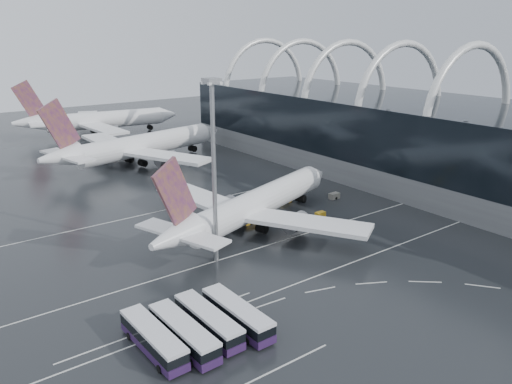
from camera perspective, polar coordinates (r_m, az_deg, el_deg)
ground at (r=80.46m, az=5.10°, el=-9.33°), size 420.00×420.00×0.00m
terminal at (r=134.21m, az=19.56°, el=5.73°), size 42.00×160.00×34.90m
lane_marking_near at (r=79.15m, az=6.08°, el=-9.85°), size 120.00×0.25×0.01m
lane_marking_mid at (r=88.83m, az=-0.05°, el=-6.52°), size 120.00×0.25×0.01m
lane_marking_far at (r=110.99m, az=-8.69°, el=-1.66°), size 120.00×0.25×0.01m
bus_bay_line_north at (r=68.84m, az=-10.57°, el=-14.65°), size 28.00×0.25×0.01m
airliner_main at (r=95.99m, az=-0.40°, el=-1.62°), size 53.79×46.63×18.69m
airliner_gate_b at (r=147.61m, az=-13.32°, el=5.09°), size 60.73×53.72×21.20m
airliner_gate_c at (r=195.32m, az=-17.72°, el=7.75°), size 59.39×54.28×21.16m
bus_row_near_a at (r=63.25m, az=-11.66°, el=-16.11°), size 3.27×12.64×3.09m
bus_row_near_b at (r=63.63m, az=-8.27°, el=-15.65°), size 3.32×12.81×3.14m
bus_row_near_c at (r=65.58m, az=-5.47°, el=-14.46°), size 3.14×12.51×3.07m
bus_row_near_d at (r=66.63m, az=-2.15°, el=-13.79°), size 3.17×12.72×3.12m
floodlight_mast at (r=78.53m, az=-4.88°, el=4.72°), size 2.30×2.30×30.06m
gse_cart_belly_a at (r=104.24m, az=7.36°, el=-2.57°), size 2.08×1.23×1.14m
gse_cart_belly_b at (r=114.85m, az=2.54°, el=-0.44°), size 2.50×1.48×1.36m
gse_cart_belly_c at (r=99.96m, az=-0.78°, el=-3.25°), size 2.51×1.48×1.37m
gse_cart_belly_d at (r=116.13m, az=8.92°, el=-0.44°), size 2.45×1.45×1.34m
gse_cart_belly_e at (r=112.49m, az=3.44°, el=-0.86°), size 2.39×1.41×1.30m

